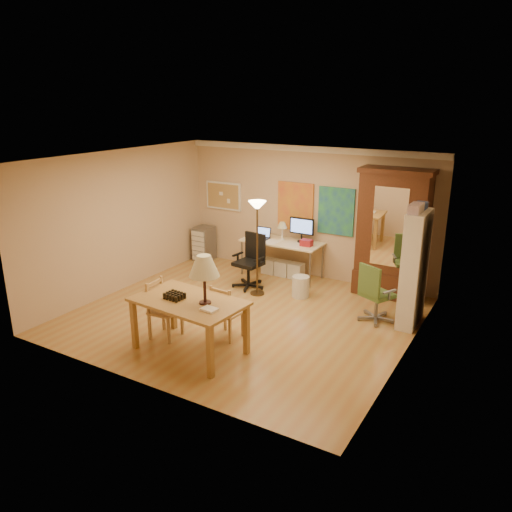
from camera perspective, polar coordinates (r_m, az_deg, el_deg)
The scene contains 16 objects.
floor at distance 8.71m, azimuth -1.42°, elevation -6.85°, with size 5.50×5.50×0.00m, color #AB753C.
crown_molding at distance 10.14m, azimuth 5.96°, elevation 12.08°, with size 5.50×0.08×0.12m, color white.
corkboard at distance 11.31m, azimuth -3.75°, elevation 6.88°, with size 0.90×0.04×0.62m, color tan.
art_panel_left at distance 10.44m, azimuth 4.52°, elevation 5.66°, with size 0.80×0.04×1.00m, color gold.
art_panel_right at distance 10.09m, azimuth 9.14°, elevation 5.07°, with size 0.75×0.04×0.95m, color #23598E.
dining_table at distance 7.21m, azimuth -7.09°, elevation -4.02°, with size 1.70×1.10×1.53m.
ladder_chair_back at distance 7.82m, azimuth -3.43°, elevation -6.58°, with size 0.43×0.42×0.88m.
ladder_chair_left at distance 7.96m, azimuth -10.52°, elevation -6.19°, with size 0.45×0.47×0.93m.
torchiere_lamp at distance 9.19m, azimuth 0.14°, elevation 4.10°, with size 0.33×0.33×1.82m.
computer_desk at distance 10.46m, azimuth 3.21°, elevation 0.14°, with size 1.69×0.74×1.27m.
office_chair_black at distance 9.91m, azimuth -0.74°, elevation -1.95°, with size 0.66×0.66×1.07m.
office_chair_green at distance 8.66m, azimuth 13.43°, elevation -5.55°, with size 0.62×0.62×1.01m.
drawer_cart at distance 11.59m, azimuth -5.98°, elevation 1.43°, with size 0.39×0.47×0.78m.
armoire at distance 9.61m, azimuth 15.28°, elevation 1.57°, with size 1.31×0.62×2.42m.
bookshelf at distance 8.47m, azimuth 17.62°, elevation -1.49°, with size 0.29×0.77×1.92m.
wastebin at distance 9.47m, azimuth 5.13°, elevation -3.50°, with size 0.33×0.33×0.41m, color silver.
Camera 1 is at (4.19, -6.72, 3.62)m, focal length 35.00 mm.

